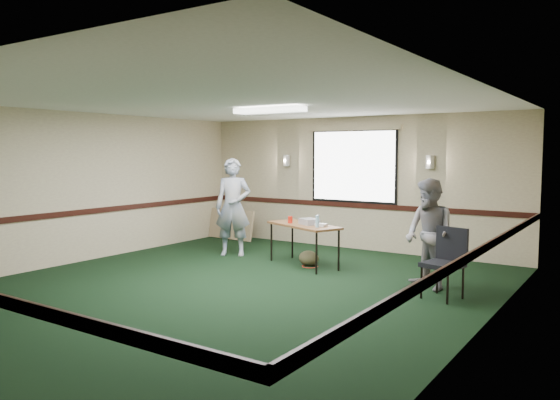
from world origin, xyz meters
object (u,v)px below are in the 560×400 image
Objects in this scene: projector at (309,222)px; conference_chair at (447,257)px; folding_table at (304,227)px; person_right at (429,234)px; person_left at (233,207)px.

conference_chair reaches higher than projector.
folding_table is at bearing -146.27° from projector.
folding_table is 1.64× the size of conference_chair.
person_right reaches higher than folding_table.
person_right is (-0.36, 0.33, 0.24)m from conference_chair.
folding_table is 0.84× the size of person_left.
person_right is at bearing 150.78° from conference_chair.
person_left is (-1.74, 0.06, 0.15)m from projector.
conference_chair is 0.54m from person_right.
person_left is at bearing -152.05° from person_right.
person_left is (-4.34, 0.79, 0.37)m from conference_chair.
conference_chair is at bearing 10.20° from projector.
folding_table is at bearing -31.05° from person_left.
person_right is (3.99, -0.46, -0.13)m from person_left.
projector is 0.19× the size of person_right.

